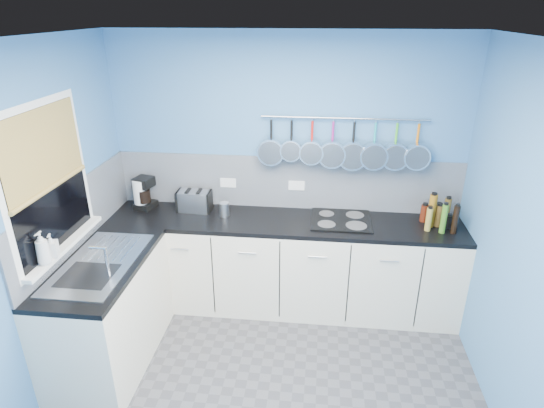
% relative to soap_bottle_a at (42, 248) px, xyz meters
% --- Properties ---
extents(floor, '(3.20, 3.00, 0.02)m').
position_rel_soap_bottle_a_xyz_m(floor, '(1.53, -0.02, -1.18)').
color(floor, '#47474C').
rests_on(floor, ground).
extents(ceiling, '(3.20, 3.00, 0.02)m').
position_rel_soap_bottle_a_xyz_m(ceiling, '(1.53, -0.02, 1.34)').
color(ceiling, white).
rests_on(ceiling, ground).
extents(wall_back, '(3.20, 0.02, 2.50)m').
position_rel_soap_bottle_a_xyz_m(wall_back, '(1.53, 1.49, 0.08)').
color(wall_back, teal).
rests_on(wall_back, ground).
extents(wall_left, '(0.02, 3.00, 2.50)m').
position_rel_soap_bottle_a_xyz_m(wall_left, '(-0.08, -0.02, 0.08)').
color(wall_left, teal).
rests_on(wall_left, ground).
extents(wall_right, '(0.02, 3.00, 2.50)m').
position_rel_soap_bottle_a_xyz_m(wall_right, '(3.14, -0.02, 0.08)').
color(wall_right, teal).
rests_on(wall_right, ground).
extents(backsplash_back, '(3.20, 0.02, 0.50)m').
position_rel_soap_bottle_a_xyz_m(backsplash_back, '(1.53, 1.46, -0.02)').
color(backsplash_back, '#959BA7').
rests_on(backsplash_back, wall_back).
extents(backsplash_left, '(0.02, 1.80, 0.50)m').
position_rel_soap_bottle_a_xyz_m(backsplash_left, '(-0.06, 0.58, -0.02)').
color(backsplash_left, '#959BA7').
rests_on(backsplash_left, wall_left).
extents(cabinet_run_back, '(3.20, 0.60, 0.86)m').
position_rel_soap_bottle_a_xyz_m(cabinet_run_back, '(1.53, 1.18, -0.74)').
color(cabinet_run_back, beige).
rests_on(cabinet_run_back, ground).
extents(worktop_back, '(3.20, 0.60, 0.04)m').
position_rel_soap_bottle_a_xyz_m(worktop_back, '(1.53, 1.18, -0.29)').
color(worktop_back, black).
rests_on(worktop_back, cabinet_run_back).
extents(cabinet_run_left, '(0.60, 1.20, 0.86)m').
position_rel_soap_bottle_a_xyz_m(cabinet_run_left, '(0.23, 0.28, -0.74)').
color(cabinet_run_left, beige).
rests_on(cabinet_run_left, ground).
extents(worktop_left, '(0.60, 1.20, 0.04)m').
position_rel_soap_bottle_a_xyz_m(worktop_left, '(0.23, 0.28, -0.29)').
color(worktop_left, black).
rests_on(worktop_left, cabinet_run_left).
extents(window_frame, '(0.01, 1.00, 1.10)m').
position_rel_soap_bottle_a_xyz_m(window_frame, '(-0.05, 0.28, 0.38)').
color(window_frame, white).
rests_on(window_frame, wall_left).
extents(window_glass, '(0.01, 0.90, 1.00)m').
position_rel_soap_bottle_a_xyz_m(window_glass, '(-0.04, 0.28, 0.38)').
color(window_glass, black).
rests_on(window_glass, wall_left).
extents(bamboo_blind, '(0.01, 0.90, 0.55)m').
position_rel_soap_bottle_a_xyz_m(bamboo_blind, '(-0.03, 0.28, 0.61)').
color(bamboo_blind, '#B39039').
rests_on(bamboo_blind, wall_left).
extents(window_sill, '(0.10, 0.98, 0.03)m').
position_rel_soap_bottle_a_xyz_m(window_sill, '(-0.02, 0.28, -0.13)').
color(window_sill, white).
rests_on(window_sill, wall_left).
extents(sink_unit, '(0.50, 0.95, 0.01)m').
position_rel_soap_bottle_a_xyz_m(sink_unit, '(0.23, 0.28, -0.27)').
color(sink_unit, silver).
rests_on(sink_unit, worktop_left).
extents(mixer_tap, '(0.12, 0.08, 0.26)m').
position_rel_soap_bottle_a_xyz_m(mixer_tap, '(0.39, 0.10, -0.14)').
color(mixer_tap, silver).
rests_on(mixer_tap, worktop_left).
extents(socket_left, '(0.15, 0.01, 0.09)m').
position_rel_soap_bottle_a_xyz_m(socket_left, '(0.98, 1.45, -0.04)').
color(socket_left, white).
rests_on(socket_left, backsplash_back).
extents(socket_right, '(0.15, 0.01, 0.09)m').
position_rel_soap_bottle_a_xyz_m(socket_right, '(1.63, 1.45, -0.04)').
color(socket_right, white).
rests_on(socket_right, backsplash_back).
extents(pot_rail, '(1.45, 0.02, 0.02)m').
position_rel_soap_bottle_a_xyz_m(pot_rail, '(2.03, 1.43, 0.61)').
color(pot_rail, silver).
rests_on(pot_rail, wall_back).
extents(soap_bottle_a, '(0.09, 0.10, 0.24)m').
position_rel_soap_bottle_a_xyz_m(soap_bottle_a, '(0.00, 0.00, 0.00)').
color(soap_bottle_a, white).
rests_on(soap_bottle_a, window_sill).
extents(soap_bottle_b, '(0.10, 0.10, 0.17)m').
position_rel_soap_bottle_a_xyz_m(soap_bottle_b, '(0.00, 0.10, -0.03)').
color(soap_bottle_b, white).
rests_on(soap_bottle_b, window_sill).
extents(paper_towel, '(0.14, 0.14, 0.29)m').
position_rel_soap_bottle_a_xyz_m(paper_towel, '(0.17, 1.28, -0.13)').
color(paper_towel, white).
rests_on(paper_towel, worktop_back).
extents(coffee_maker, '(0.21, 0.23, 0.30)m').
position_rel_soap_bottle_a_xyz_m(coffee_maker, '(0.20, 1.30, -0.12)').
color(coffee_maker, black).
rests_on(coffee_maker, worktop_back).
extents(toaster, '(0.31, 0.20, 0.19)m').
position_rel_soap_bottle_a_xyz_m(toaster, '(0.68, 1.30, -0.17)').
color(toaster, silver).
rests_on(toaster, worktop_back).
extents(canister, '(0.10, 0.10, 0.13)m').
position_rel_soap_bottle_a_xyz_m(canister, '(0.99, 1.20, -0.20)').
color(canister, silver).
rests_on(canister, worktop_back).
extents(hob, '(0.54, 0.47, 0.01)m').
position_rel_soap_bottle_a_xyz_m(hob, '(2.05, 1.22, -0.26)').
color(hob, black).
rests_on(hob, worktop_back).
extents(pan_0, '(0.24, 0.10, 0.43)m').
position_rel_soap_bottle_a_xyz_m(pan_0, '(1.40, 1.42, 0.39)').
color(pan_0, silver).
rests_on(pan_0, pot_rail).
extents(pan_1, '(0.19, 0.11, 0.38)m').
position_rel_soap_bottle_a_xyz_m(pan_1, '(1.58, 1.42, 0.42)').
color(pan_1, silver).
rests_on(pan_1, pot_rail).
extents(pan_2, '(0.22, 0.12, 0.41)m').
position_rel_soap_bottle_a_xyz_m(pan_2, '(1.76, 1.42, 0.41)').
color(pan_2, silver).
rests_on(pan_2, pot_rail).
extents(pan_3, '(0.24, 0.11, 0.43)m').
position_rel_soap_bottle_a_xyz_m(pan_3, '(1.94, 1.42, 0.39)').
color(pan_3, silver).
rests_on(pan_3, pot_rail).
extents(pan_4, '(0.26, 0.10, 0.45)m').
position_rel_soap_bottle_a_xyz_m(pan_4, '(2.12, 1.42, 0.39)').
color(pan_4, silver).
rests_on(pan_4, pot_rail).
extents(pan_5, '(0.24, 0.12, 0.43)m').
position_rel_soap_bottle_a_xyz_m(pan_5, '(2.30, 1.42, 0.39)').
color(pan_5, silver).
rests_on(pan_5, pot_rail).
extents(pan_6, '(0.24, 0.11, 0.43)m').
position_rel_soap_bottle_a_xyz_m(pan_6, '(2.48, 1.42, 0.40)').
color(pan_6, silver).
rests_on(pan_6, pot_rail).
extents(pan_7, '(0.23, 0.13, 0.42)m').
position_rel_soap_bottle_a_xyz_m(pan_7, '(2.67, 1.42, 0.40)').
color(pan_7, silver).
rests_on(pan_7, pot_rail).
extents(condiment_0, '(0.06, 0.06, 0.22)m').
position_rel_soap_bottle_a_xyz_m(condiment_0, '(2.98, 1.31, -0.16)').
color(condiment_0, brown).
rests_on(condiment_0, worktop_back).
extents(condiment_1, '(0.07, 0.07, 0.16)m').
position_rel_soap_bottle_a_xyz_m(condiment_1, '(2.90, 1.30, -0.19)').
color(condiment_1, '#265919').
rests_on(condiment_1, worktop_back).
extents(condiment_2, '(0.07, 0.07, 0.15)m').
position_rel_soap_bottle_a_xyz_m(condiment_2, '(2.78, 1.29, -0.19)').
color(condiment_2, '#4C190C').
rests_on(condiment_2, worktop_back).
extents(condiment_3, '(0.06, 0.06, 0.11)m').
position_rel_soap_bottle_a_xyz_m(condiment_3, '(2.97, 1.18, -0.21)').
color(condiment_3, black).
rests_on(condiment_3, worktop_back).
extents(condiment_4, '(0.06, 0.06, 0.19)m').
position_rel_soap_bottle_a_xyz_m(condiment_4, '(2.88, 1.20, -0.17)').
color(condiment_4, brown).
rests_on(condiment_4, worktop_back).
extents(condiment_5, '(0.07, 0.07, 0.30)m').
position_rel_soap_bottle_a_xyz_m(condiment_5, '(2.82, 1.19, -0.12)').
color(condiment_5, '#8C5914').
rests_on(condiment_5, worktop_back).
extents(condiment_6, '(0.05, 0.05, 0.25)m').
position_rel_soap_bottle_a_xyz_m(condiment_6, '(2.99, 1.08, -0.15)').
color(condiment_6, black).
rests_on(condiment_6, worktop_back).
extents(condiment_7, '(0.05, 0.05, 0.26)m').
position_rel_soap_bottle_a_xyz_m(condiment_7, '(2.89, 1.08, -0.14)').
color(condiment_7, '#3F721E').
rests_on(condiment_7, worktop_back).
extents(condiment_8, '(0.05, 0.05, 0.21)m').
position_rel_soap_bottle_a_xyz_m(condiment_8, '(2.78, 1.11, -0.17)').
color(condiment_8, olive).
rests_on(condiment_8, worktop_back).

